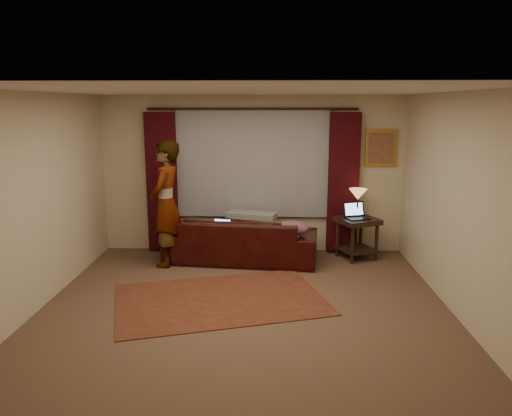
{
  "coord_description": "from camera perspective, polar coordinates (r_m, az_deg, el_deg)",
  "views": [
    {
      "loc": [
        0.32,
        -5.76,
        2.45
      ],
      "look_at": [
        0.1,
        1.2,
        1.0
      ],
      "focal_mm": 35.0,
      "sensor_mm": 36.0,
      "label": 1
    }
  ],
  "objects": [
    {
      "name": "drape_right",
      "position": [
        8.33,
        9.94,
        2.82
      ],
      "size": [
        0.5,
        0.14,
        2.3
      ],
      "primitive_type": "cube",
      "color": "#34070D",
      "rests_on": "floor"
    },
    {
      "name": "laptop_table",
      "position": [
        8.04,
        11.57,
        -0.34
      ],
      "size": [
        0.46,
        0.48,
        0.26
      ],
      "primitive_type": null,
      "rotation": [
        0.0,
        0.0,
        0.35
      ],
      "color": "black",
      "rests_on": "end_table"
    },
    {
      "name": "wall_back",
      "position": [
        8.34,
        -0.41,
        3.85
      ],
      "size": [
        5.0,
        0.02,
        2.6
      ],
      "primitive_type": "cube",
      "color": "beige",
      "rests_on": "ground"
    },
    {
      "name": "person",
      "position": [
        7.71,
        -10.25,
        0.46
      ],
      "size": [
        0.63,
        0.63,
        1.93
      ],
      "primitive_type": "imported",
      "rotation": [
        0.0,
        0.0,
        -1.69
      ],
      "color": "gray",
      "rests_on": "floor"
    },
    {
      "name": "wall_left",
      "position": [
        6.51,
        -23.88,
        0.57
      ],
      "size": [
        0.02,
        5.0,
        2.6
      ],
      "primitive_type": "cube",
      "color": "beige",
      "rests_on": "ground"
    },
    {
      "name": "wall_front",
      "position": [
        3.47,
        -3.58,
        -7.64
      ],
      "size": [
        5.0,
        0.02,
        2.6
      ],
      "primitive_type": "cube",
      "color": "beige",
      "rests_on": "ground"
    },
    {
      "name": "floor",
      "position": [
        6.27,
        -1.28,
        -11.3
      ],
      "size": [
        5.0,
        5.0,
        0.01
      ],
      "primitive_type": "cube",
      "color": "brown",
      "rests_on": "ground"
    },
    {
      "name": "drape_left",
      "position": [
        8.44,
        -10.68,
        2.91
      ],
      "size": [
        0.5,
        0.14,
        2.3
      ],
      "primitive_type": "cube",
      "color": "#34070D",
      "rests_on": "floor"
    },
    {
      "name": "end_table",
      "position": [
        8.2,
        11.44,
        -3.42
      ],
      "size": [
        0.76,
        0.76,
        0.67
      ],
      "primitive_type": "cube",
      "rotation": [
        0.0,
        0.0,
        0.41
      ],
      "color": "black",
      "rests_on": "floor"
    },
    {
      "name": "tiffany_lamp",
      "position": [
        8.16,
        11.53,
        0.57
      ],
      "size": [
        0.39,
        0.39,
        0.46
      ],
      "primitive_type": null,
      "rotation": [
        0.0,
        0.0,
        0.51
      ],
      "color": "olive",
      "rests_on": "end_table"
    },
    {
      "name": "curtain_rod",
      "position": [
        8.15,
        -0.45,
        11.28
      ],
      "size": [
        0.04,
        0.04,
        3.4
      ],
      "primitive_type": "cylinder",
      "color": "#301E10",
      "rests_on": "wall_back"
    },
    {
      "name": "area_rug",
      "position": [
        6.5,
        -4.12,
        -10.36
      ],
      "size": [
        2.98,
        2.4,
        0.01
      ],
      "primitive_type": "cube",
      "rotation": [
        0.0,
        0.0,
        0.29
      ],
      "color": "brown",
      "rests_on": "floor"
    },
    {
      "name": "picture_frame",
      "position": [
        8.45,
        14.06,
        6.67
      ],
      "size": [
        0.5,
        0.04,
        0.6
      ],
      "primitive_type": "cube",
      "color": "#B5842B",
      "rests_on": "wall_back"
    },
    {
      "name": "ceiling",
      "position": [
        5.77,
        -1.4,
        13.25
      ],
      "size": [
        5.0,
        5.0,
        0.02
      ],
      "primitive_type": "cube",
      "color": "silver",
      "rests_on": "ground"
    },
    {
      "name": "sofa",
      "position": [
        7.9,
        -1.68,
        -2.69
      ],
      "size": [
        2.47,
        1.28,
        0.96
      ],
      "primitive_type": "imported",
      "rotation": [
        0.0,
        0.0,
        3.03
      ],
      "color": "black",
      "rests_on": "floor"
    },
    {
      "name": "throw_blanket",
      "position": [
        7.96,
        -0.52,
        0.98
      ],
      "size": [
        0.84,
        0.5,
        0.09
      ],
      "primitive_type": "cube",
      "rotation": [
        0.0,
        0.0,
        -0.25
      ],
      "color": "gray",
      "rests_on": "sofa"
    },
    {
      "name": "wall_right",
      "position": [
        6.26,
        22.15,
        0.31
      ],
      "size": [
        0.02,
        5.0,
        2.6
      ],
      "primitive_type": "cube",
      "color": "beige",
      "rests_on": "ground"
    },
    {
      "name": "clothing_pile",
      "position": [
        7.64,
        4.12,
        -2.37
      ],
      "size": [
        0.54,
        0.43,
        0.22
      ],
      "primitive_type": "ellipsoid",
      "rotation": [
        0.0,
        0.0,
        -0.06
      ],
      "color": "#834C5D",
      "rests_on": "sofa"
    },
    {
      "name": "laptop_sofa",
      "position": [
        7.75,
        -4.14,
        -2.17
      ],
      "size": [
        0.36,
        0.38,
        0.21
      ],
      "primitive_type": null,
      "rotation": [
        0.0,
        0.0,
        -0.23
      ],
      "color": "black",
      "rests_on": "sofa"
    },
    {
      "name": "sheer_curtain",
      "position": [
        8.26,
        -0.43,
        5.16
      ],
      "size": [
        2.5,
        0.05,
        1.8
      ],
      "primitive_type": "cube",
      "color": "#93949B",
      "rests_on": "wall_back"
    }
  ]
}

